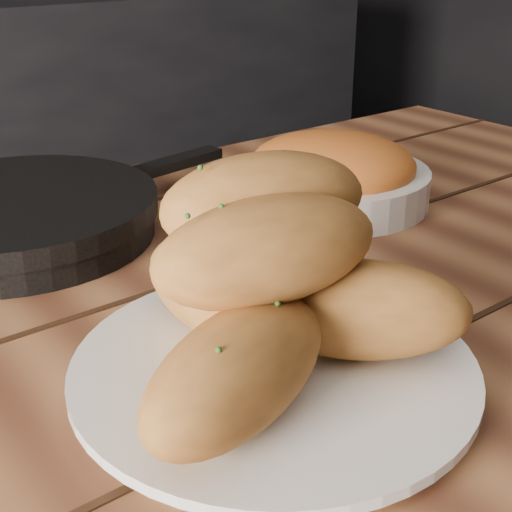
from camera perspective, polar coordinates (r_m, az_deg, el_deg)
The scene contains 5 objects.
table at distance 0.59m, azimuth -6.01°, elevation -15.89°, with size 1.56×0.88×0.75m.
plate at distance 0.50m, azimuth 1.42°, elevation -9.17°, with size 0.28×0.28×0.02m.
bread_rolls at distance 0.47m, azimuth 1.11°, elevation -2.27°, with size 0.28×0.24×0.14m.
skillet at distance 0.76m, azimuth -18.47°, elevation 3.09°, with size 0.42×0.29×0.05m.
bowl at distance 0.82m, azimuth 6.07°, elevation 6.55°, with size 0.22×0.22×0.08m.
Camera 1 is at (-0.05, -0.03, 1.04)m, focal length 50.00 mm.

